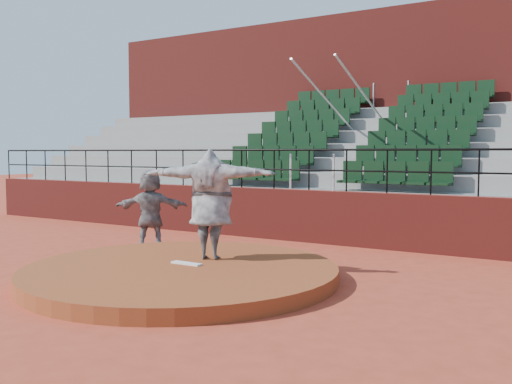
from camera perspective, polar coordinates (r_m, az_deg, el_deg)
ground at (r=10.23m, az=-7.48°, el=-8.68°), size 90.00×90.00×0.00m
pitchers_mound at (r=10.21m, az=-7.49°, el=-8.00°), size 5.50×5.50×0.25m
pitching_rubber at (r=10.29m, az=-6.96°, el=-7.10°), size 0.60×0.15×0.03m
boundary_wall at (r=14.30m, az=5.29°, el=-2.41°), size 24.00×0.30×1.30m
wall_railing at (r=14.21m, az=5.33°, el=3.13°), size 24.04×0.05×1.03m
seating_deck at (r=17.57m, az=10.63°, el=1.29°), size 24.00×5.97×4.63m
press_box_facade at (r=21.32m, az=14.57°, el=7.39°), size 24.00×3.00×7.10m
pitcher at (r=10.64m, az=-4.56°, el=-1.19°), size 2.61×1.58×2.06m
fielder at (r=13.62m, az=-10.51°, el=-1.64°), size 1.73×1.37×1.84m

